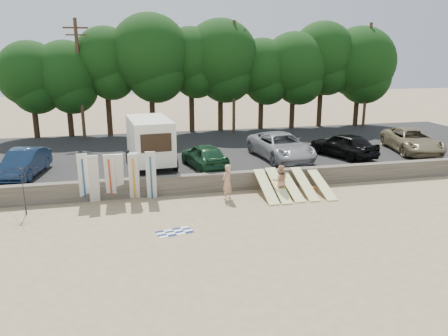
# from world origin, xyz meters

# --- Properties ---
(ground) EXTENTS (120.00, 120.00, 0.00)m
(ground) POSITION_xyz_m (0.00, 0.00, 0.00)
(ground) COLOR tan
(ground) RESTS_ON ground
(seawall) EXTENTS (44.00, 0.50, 1.00)m
(seawall) POSITION_xyz_m (0.00, 3.00, 0.50)
(seawall) COLOR #6B6356
(seawall) RESTS_ON ground
(parking_lot) EXTENTS (44.00, 14.50, 0.70)m
(parking_lot) POSITION_xyz_m (0.00, 10.50, 0.35)
(parking_lot) COLOR #282828
(parking_lot) RESTS_ON ground
(treeline) EXTENTS (33.35, 6.87, 9.61)m
(treeline) POSITION_xyz_m (1.15, 17.44, 6.51)
(treeline) COLOR #382616
(treeline) RESTS_ON parking_lot
(utility_poles) EXTENTS (25.80, 0.26, 9.00)m
(utility_poles) POSITION_xyz_m (2.00, 16.00, 5.43)
(utility_poles) COLOR #473321
(utility_poles) RESTS_ON parking_lot
(box_trailer) EXTENTS (2.89, 4.67, 2.85)m
(box_trailer) POSITION_xyz_m (-5.51, 6.51, 2.30)
(box_trailer) COLOR white
(box_trailer) RESTS_ON parking_lot
(car_0) EXTENTS (2.33, 4.66, 1.47)m
(car_0) POSITION_xyz_m (-12.39, 5.91, 1.43)
(car_0) COLOR #132643
(car_0) RESTS_ON parking_lot
(car_1) EXTENTS (2.52, 4.50, 1.45)m
(car_1) POSITION_xyz_m (-2.46, 5.44, 1.42)
(car_1) COLOR #173F24
(car_1) RESTS_ON parking_lot
(car_2) EXTENTS (3.24, 6.05, 1.62)m
(car_2) POSITION_xyz_m (2.69, 6.53, 1.51)
(car_2) COLOR #99999E
(car_2) RESTS_ON parking_lot
(car_3) EXTENTS (3.53, 5.02, 1.59)m
(car_3) POSITION_xyz_m (6.82, 6.14, 1.49)
(car_3) COLOR black
(car_3) RESTS_ON parking_lot
(car_4) EXTENTS (3.77, 6.08, 1.57)m
(car_4) POSITION_xyz_m (12.06, 6.37, 1.49)
(car_4) COLOR #837553
(car_4) RESTS_ON parking_lot
(surfboard_upright_0) EXTENTS (0.53, 0.55, 2.57)m
(surfboard_upright_0) POSITION_xyz_m (-9.04, 2.62, 1.28)
(surfboard_upright_0) COLOR silver
(surfboard_upright_0) RESTS_ON ground
(surfboard_upright_1) EXTENTS (0.57, 0.75, 2.54)m
(surfboard_upright_1) POSITION_xyz_m (-8.54, 2.35, 1.27)
(surfboard_upright_1) COLOR silver
(surfboard_upright_1) RESTS_ON ground
(surfboard_upright_2) EXTENTS (0.53, 0.79, 2.52)m
(surfboard_upright_2) POSITION_xyz_m (-7.77, 2.52, 1.26)
(surfboard_upright_2) COLOR silver
(surfboard_upright_2) RESTS_ON ground
(surfboard_upright_3) EXTENTS (0.58, 0.87, 2.50)m
(surfboard_upright_3) POSITION_xyz_m (-7.36, 2.62, 1.25)
(surfboard_upright_3) COLOR silver
(surfboard_upright_3) RESTS_ON ground
(surfboard_upright_4) EXTENTS (0.54, 0.79, 2.52)m
(surfboard_upright_4) POSITION_xyz_m (-6.61, 2.42, 1.26)
(surfboard_upright_4) COLOR silver
(surfboard_upright_4) RESTS_ON ground
(surfboard_upright_5) EXTENTS (0.59, 0.73, 2.54)m
(surfboard_upright_5) POSITION_xyz_m (-6.59, 2.54, 1.27)
(surfboard_upright_5) COLOR silver
(surfboard_upright_5) RESTS_ON ground
(surfboard_upright_6) EXTENTS (0.55, 0.59, 2.57)m
(surfboard_upright_6) POSITION_xyz_m (-5.75, 2.39, 1.28)
(surfboard_upright_6) COLOR silver
(surfboard_upright_6) RESTS_ON ground
(surfboard_low_0) EXTENTS (0.56, 2.83, 1.12)m
(surfboard_low_0) POSITION_xyz_m (0.05, 1.49, 0.56)
(surfboard_low_0) COLOR #FFFAA0
(surfboard_low_0) RESTS_ON ground
(surfboard_low_1) EXTENTS (0.56, 2.81, 1.19)m
(surfboard_low_1) POSITION_xyz_m (0.71, 1.45, 0.59)
(surfboard_low_1) COLOR #FFFAA0
(surfboard_low_1) RESTS_ON ground
(surfboard_low_2) EXTENTS (0.56, 2.89, 0.95)m
(surfboard_low_2) POSITION_xyz_m (1.45, 1.58, 0.47)
(surfboard_low_2) COLOR #FFFAA0
(surfboard_low_2) RESTS_ON ground
(surfboard_low_3) EXTENTS (0.56, 2.84, 1.09)m
(surfboard_low_3) POSITION_xyz_m (2.21, 1.53, 0.54)
(surfboard_low_3) COLOR #FFFAA0
(surfboard_low_3) RESTS_ON ground
(surfboard_low_4) EXTENTS (0.56, 2.88, 0.99)m
(surfboard_low_4) POSITION_xyz_m (3.14, 1.45, 0.49)
(surfboard_low_4) COLOR #FFFAA0
(surfboard_low_4) RESTS_ON ground
(beachgoer_a) EXTENTS (0.80, 0.77, 1.84)m
(beachgoer_a) POSITION_xyz_m (-2.02, 1.52, 0.92)
(beachgoer_a) COLOR tan
(beachgoer_a) RESTS_ON ground
(beachgoer_b) EXTENTS (0.90, 0.75, 1.68)m
(beachgoer_b) POSITION_xyz_m (0.77, 1.38, 0.84)
(beachgoer_b) COLOR tan
(beachgoer_b) RESTS_ON ground
(cooler) EXTENTS (0.44, 0.39, 0.32)m
(cooler) POSITION_xyz_m (1.22, 2.12, 0.16)
(cooler) COLOR green
(cooler) RESTS_ON ground
(gear_bag) EXTENTS (0.36, 0.33, 0.22)m
(gear_bag) POSITION_xyz_m (2.84, 1.87, 0.11)
(gear_bag) COLOR orange
(gear_bag) RESTS_ON ground
(beach_towel) EXTENTS (1.79, 1.79, 0.00)m
(beach_towel) POSITION_xyz_m (-5.14, -2.06, 0.01)
(beach_towel) COLOR white
(beach_towel) RESTS_ON ground
(beach_umbrella) EXTENTS (3.64, 3.64, 2.34)m
(beach_umbrella) POSITION_xyz_m (-11.65, 1.50, 1.17)
(beach_umbrella) COLOR #22212A
(beach_umbrella) RESTS_ON ground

